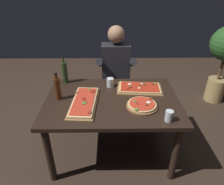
% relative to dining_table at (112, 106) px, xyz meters
% --- Properties ---
extents(ground_plane, '(6.40, 6.40, 0.00)m').
position_rel_dining_table_xyz_m(ground_plane, '(0.00, 0.00, -0.64)').
color(ground_plane, '#38281E').
extents(dining_table, '(1.40, 0.96, 0.74)m').
position_rel_dining_table_xyz_m(dining_table, '(0.00, 0.00, 0.00)').
color(dining_table, black).
rests_on(dining_table, ground_plane).
extents(pizza_rectangular_front, '(0.52, 0.32, 0.05)m').
position_rel_dining_table_xyz_m(pizza_rectangular_front, '(0.31, 0.20, 0.12)').
color(pizza_rectangular_front, olive).
rests_on(pizza_rectangular_front, dining_table).
extents(pizza_rectangular_left, '(0.29, 0.61, 0.05)m').
position_rel_dining_table_xyz_m(pizza_rectangular_left, '(-0.28, -0.09, 0.12)').
color(pizza_rectangular_left, olive).
rests_on(pizza_rectangular_left, dining_table).
extents(pizza_round_far, '(0.31, 0.31, 0.05)m').
position_rel_dining_table_xyz_m(pizza_round_far, '(0.29, -0.15, 0.12)').
color(pizza_round_far, brown).
rests_on(pizza_round_far, dining_table).
extents(wine_bottle_dark, '(0.06, 0.06, 0.34)m').
position_rel_dining_table_xyz_m(wine_bottle_dark, '(-0.56, 0.39, 0.23)').
color(wine_bottle_dark, '#233819').
rests_on(wine_bottle_dark, dining_table).
extents(oil_bottle_amber, '(0.06, 0.06, 0.30)m').
position_rel_dining_table_xyz_m(oil_bottle_amber, '(-0.56, 0.01, 0.22)').
color(oil_bottle_amber, '#47230F').
rests_on(oil_bottle_amber, dining_table).
extents(tumbler_near_camera, '(0.07, 0.07, 0.10)m').
position_rel_dining_table_xyz_m(tumbler_near_camera, '(0.50, -0.38, 0.15)').
color(tumbler_near_camera, silver).
rests_on(tumbler_near_camera, dining_table).
extents(tumbler_far_side, '(0.08, 0.08, 0.10)m').
position_rel_dining_table_xyz_m(tumbler_far_side, '(-0.02, 0.28, 0.15)').
color(tumbler_far_side, silver).
rests_on(tumbler_far_side, dining_table).
extents(diner_chair, '(0.44, 0.44, 0.87)m').
position_rel_dining_table_xyz_m(diner_chair, '(0.06, 0.86, -0.16)').
color(diner_chair, black).
rests_on(diner_chair, ground_plane).
extents(seated_diner, '(0.53, 0.41, 1.33)m').
position_rel_dining_table_xyz_m(seated_diner, '(0.06, 0.74, 0.10)').
color(seated_diner, '#23232D').
rests_on(seated_diner, ground_plane).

